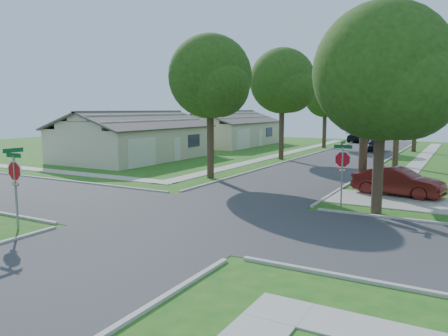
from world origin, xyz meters
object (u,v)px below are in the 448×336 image
object	(u,v)px
tree_w_mid	(283,84)
tree_ne_corner	(384,78)
tree_e_mid	(400,84)
car_driveway	(398,182)
stop_sign_ne	(343,162)
tree_w_far	(326,99)
tree_e_far	(418,93)
stop_sign_sw	(15,174)
car_curb_east	(376,145)
house_nw_far	(228,133)
tree_e_near	(367,84)
house_nw_near	(135,142)
tree_w_near	(211,80)
car_curb_west	(358,137)

from	to	relation	value
tree_w_mid	tree_ne_corner	distance (m)	20.10
tree_e_mid	car_driveway	size ratio (longest dim) A/B	2.11
stop_sign_ne	tree_w_far	world-z (taller)	tree_w_far
tree_w_far	tree_e_far	bearing A→B (deg)	0.00
stop_sign_sw	car_curb_east	xyz separation A→B (m)	(5.90, 37.23, -1.38)
tree_e_far	tree_w_far	distance (m)	9.42
tree_w_far	car_curb_east	size ratio (longest dim) A/B	2.10
house_nw_far	car_driveway	xyz separation A→B (m)	(22.52, -23.30, -0.80)
stop_sign_ne	tree_e_far	distance (m)	29.57
tree_e_near	house_nw_near	xyz separation A→B (m)	(-20.74, 5.99, -4.13)
tree_w_near	house_nw_near	bearing A→B (deg)	152.17
tree_e_mid	car_curb_west	world-z (taller)	tree_e_mid
tree_e_mid	tree_ne_corner	bearing A→B (deg)	-84.55
tree_e_mid	tree_e_far	world-z (taller)	tree_e_mid
tree_e_near	tree_w_near	xyz separation A→B (m)	(-9.40, 0.00, 0.47)
stop_sign_ne	house_nw_near	distance (m)	23.12
tree_w_far	house_nw_near	bearing A→B (deg)	-120.82
house_nw_far	car_curb_east	size ratio (longest dim) A/B	3.55
tree_e_mid	car_driveway	distance (m)	13.61
car_curb_west	tree_e_near	bearing A→B (deg)	110.24
tree_w_near	tree_e_far	bearing A→B (deg)	69.40
tree_e_mid	house_nw_far	world-z (taller)	tree_e_mid
stop_sign_ne	tree_e_mid	xyz separation A→B (m)	(0.06, 16.31, 4.22)
tree_e_near	tree_w_mid	distance (m)	15.26
tree_e_far	house_nw_far	bearing A→B (deg)	-174.47
stop_sign_sw	car_curb_east	distance (m)	37.72
tree_w_mid	stop_sign_sw	bearing A→B (deg)	-90.13
tree_e_near	car_curb_west	xyz separation A→B (m)	(-7.95, 35.51, -4.97)
stop_sign_sw	tree_e_near	distance (m)	17.04
tree_w_mid	house_nw_near	distance (m)	13.77
stop_sign_ne	car_curb_east	xyz separation A→B (m)	(-3.50, 27.83, -1.38)
car_curb_east	tree_w_mid	bearing A→B (deg)	-124.73
stop_sign_sw	tree_w_near	size ratio (longest dim) A/B	0.33
tree_e_far	car_curb_east	bearing A→B (deg)	-157.44
tree_e_near	tree_ne_corner	xyz separation A→B (m)	(1.61, -4.80, -0.05)
house_nw_near	tree_w_far	bearing A→B (deg)	59.18
tree_w_mid	house_nw_far	xyz separation A→B (m)	(-11.35, 10.99, -4.97)
tree_e_mid	tree_w_mid	bearing A→B (deg)	180.00
tree_e_far	car_curb_west	size ratio (longest dim) A/B	1.89
tree_ne_corner	tree_w_near	bearing A→B (deg)	156.44
tree_e_near	tree_w_near	bearing A→B (deg)	180.00
tree_w_near	tree_w_far	xyz separation A→B (m)	(-0.01, 25.00, -0.61)
tree_ne_corner	car_curb_east	bearing A→B (deg)	100.33
stop_sign_sw	car_driveway	bearing A→B (deg)	50.03
tree_ne_corner	house_nw_far	size ratio (longest dim) A/B	0.64
stop_sign_sw	house_nw_near	size ratio (longest dim) A/B	0.22
tree_ne_corner	car_curb_east	size ratio (longest dim) A/B	2.26
tree_w_mid	tree_ne_corner	bearing A→B (deg)	-56.78
tree_w_near	tree_ne_corner	bearing A→B (deg)	-23.56
house_nw_near	tree_ne_corner	bearing A→B (deg)	-25.77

